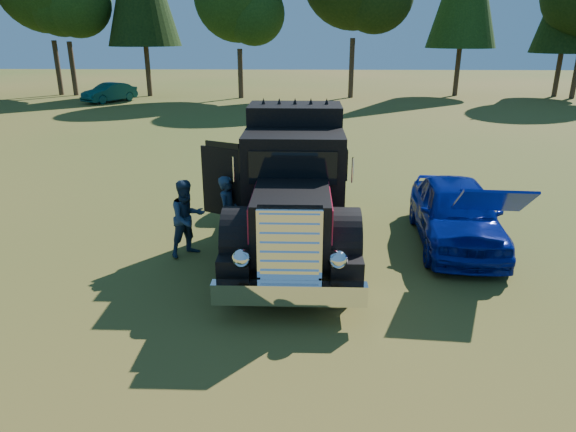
{
  "coord_description": "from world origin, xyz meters",
  "views": [
    {
      "loc": [
        0.68,
        -8.55,
        4.5
      ],
      "look_at": [
        0.37,
        0.96,
        1.09
      ],
      "focal_mm": 32.0,
      "sensor_mm": 36.0,
      "label": 1
    }
  ],
  "objects_px": {
    "spectator_near": "(229,213)",
    "spectator_far": "(188,218)",
    "diamond_t_truck": "(294,190)",
    "hotrod_coupe": "(456,213)",
    "distant_teal_car": "(109,93)"
  },
  "relations": [
    {
      "from": "hotrod_coupe",
      "to": "distant_teal_car",
      "type": "xyz_separation_m",
      "value": [
        -16.81,
        24.6,
        -0.1
      ]
    },
    {
      "from": "diamond_t_truck",
      "to": "spectator_far",
      "type": "xyz_separation_m",
      "value": [
        -2.21,
        -0.62,
        -0.45
      ]
    },
    {
      "from": "diamond_t_truck",
      "to": "distant_teal_car",
      "type": "height_order",
      "value": "diamond_t_truck"
    },
    {
      "from": "spectator_near",
      "to": "spectator_far",
      "type": "bearing_deg",
      "value": 127.3
    },
    {
      "from": "spectator_near",
      "to": "distant_teal_car",
      "type": "xyz_separation_m",
      "value": [
        -11.8,
        25.1,
        -0.19
      ]
    },
    {
      "from": "diamond_t_truck",
      "to": "spectator_near",
      "type": "bearing_deg",
      "value": -168.44
    },
    {
      "from": "diamond_t_truck",
      "to": "spectator_far",
      "type": "height_order",
      "value": "diamond_t_truck"
    },
    {
      "from": "diamond_t_truck",
      "to": "distant_teal_car",
      "type": "xyz_separation_m",
      "value": [
        -13.19,
        24.81,
        -0.65
      ]
    },
    {
      "from": "spectator_near",
      "to": "diamond_t_truck",
      "type": "bearing_deg",
      "value": -63.15
    },
    {
      "from": "hotrod_coupe",
      "to": "spectator_near",
      "type": "relative_size",
      "value": 2.66
    },
    {
      "from": "hotrod_coupe",
      "to": "spectator_near",
      "type": "distance_m",
      "value": 5.04
    },
    {
      "from": "diamond_t_truck",
      "to": "hotrod_coupe",
      "type": "height_order",
      "value": "diamond_t_truck"
    },
    {
      "from": "diamond_t_truck",
      "to": "spectator_far",
      "type": "distance_m",
      "value": 2.34
    },
    {
      "from": "spectator_near",
      "to": "distant_teal_car",
      "type": "bearing_deg",
      "value": 40.46
    },
    {
      "from": "spectator_far",
      "to": "distant_teal_car",
      "type": "relative_size",
      "value": 0.43
    }
  ]
}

